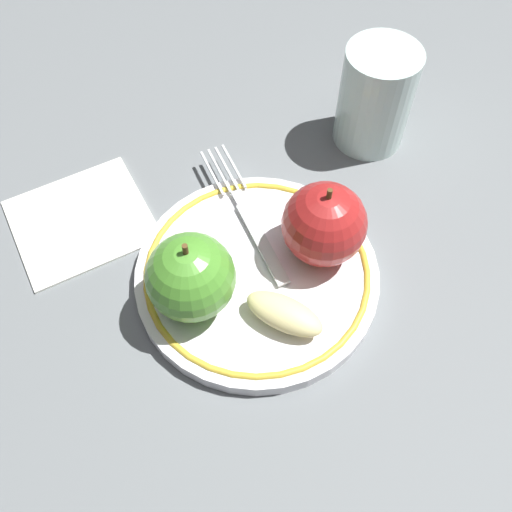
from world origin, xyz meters
TOP-DOWN VIEW (x-y plane):
  - ground_plane at (0.00, 0.00)m, footprint 2.00×2.00m
  - plate at (-0.00, 0.02)m, footprint 0.23×0.23m
  - apple_red_whole at (-0.00, 0.08)m, footprint 0.08×0.08m
  - apple_second_whole at (0.01, -0.04)m, footprint 0.08×0.08m
  - apple_slice_front at (0.06, 0.02)m, footprint 0.07×0.07m
  - fork at (-0.06, 0.03)m, footprint 0.18×0.03m
  - drinking_glass at (-0.13, 0.20)m, footprint 0.08×0.08m
  - napkin_folded at (-0.13, -0.12)m, footprint 0.13×0.14m

SIDE VIEW (x-z plane):
  - ground_plane at x=0.00m, z-range 0.00..0.00m
  - napkin_folded at x=-0.13m, z-range 0.00..0.01m
  - plate at x=0.00m, z-range 0.00..0.02m
  - fork at x=-0.06m, z-range 0.02..0.02m
  - apple_slice_front at x=0.06m, z-range 0.02..0.04m
  - drinking_glass at x=-0.13m, z-range 0.00..0.11m
  - apple_red_whole at x=0.00m, z-range 0.01..0.10m
  - apple_second_whole at x=0.01m, z-range 0.01..0.10m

